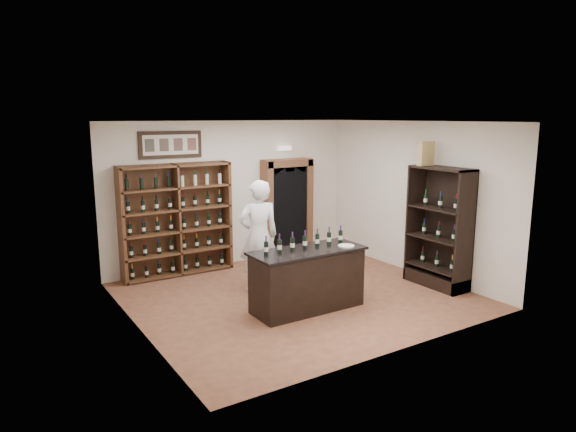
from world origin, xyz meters
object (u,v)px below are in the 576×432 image
(wine_shelf, at_px, (176,220))
(counter_bottle_0, at_px, (266,248))
(shopkeeper, at_px, (258,236))
(wine_crate, at_px, (426,154))
(side_cabinet, at_px, (439,246))
(tasting_counter, at_px, (307,280))

(wine_shelf, bearing_deg, counter_bottle_0, -82.43)
(wine_shelf, xyz_separation_m, counter_bottle_0, (0.38, -2.86, 0.01))
(shopkeeper, xyz_separation_m, wine_crate, (2.87, -1.14, 1.41))
(side_cabinet, distance_m, shopkeeper, 3.32)
(side_cabinet, distance_m, wine_crate, 1.71)
(counter_bottle_0, distance_m, wine_crate, 3.62)
(tasting_counter, relative_size, wine_crate, 4.31)
(tasting_counter, relative_size, counter_bottle_0, 6.27)
(wine_shelf, relative_size, counter_bottle_0, 7.33)
(counter_bottle_0, xyz_separation_m, wine_crate, (3.37, -0.01, 1.31))
(counter_bottle_0, distance_m, side_cabinet, 3.48)
(wine_crate, bearing_deg, tasting_counter, -174.85)
(counter_bottle_0, relative_size, side_cabinet, 0.14)
(shopkeeper, distance_m, wine_crate, 3.40)
(tasting_counter, xyz_separation_m, counter_bottle_0, (-0.72, 0.07, 0.61))
(tasting_counter, relative_size, shopkeeper, 0.94)
(counter_bottle_0, xyz_separation_m, shopkeeper, (0.50, 1.14, -0.10))
(side_cabinet, bearing_deg, counter_bottle_0, 173.82)
(side_cabinet, xyz_separation_m, shopkeeper, (-2.95, 1.51, 0.25))
(side_cabinet, relative_size, wine_crate, 5.04)
(side_cabinet, bearing_deg, tasting_counter, 173.72)
(wine_shelf, relative_size, wine_crate, 5.04)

